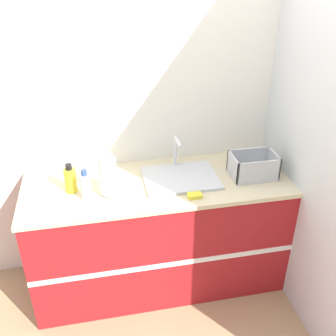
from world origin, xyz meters
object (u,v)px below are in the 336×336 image
bottle_yellow (70,180)px  bottle_clear (86,186)px  dish_rack (253,168)px  paper_towel_roll (108,176)px  sink (180,176)px

bottle_yellow → bottle_clear: bearing=-45.7°
dish_rack → bottle_yellow: size_ratio=1.53×
bottle_yellow → paper_towel_roll: bearing=-18.5°
paper_towel_roll → bottle_clear: 0.15m
paper_towel_roll → bottle_clear: paper_towel_roll is taller
paper_towel_roll → dish_rack: 1.00m
paper_towel_roll → bottle_yellow: size_ratio=1.28×
sink → bottle_yellow: sink is taller
paper_towel_roll → bottle_yellow: paper_towel_roll is taller
sink → paper_towel_roll: bearing=-169.3°
sink → bottle_yellow: 0.74m
sink → dish_rack: (0.50, -0.06, 0.05)m
sink → bottle_clear: 0.66m
paper_towel_roll → dish_rack: size_ratio=0.84×
bottle_yellow → dish_rack: bearing=-2.4°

